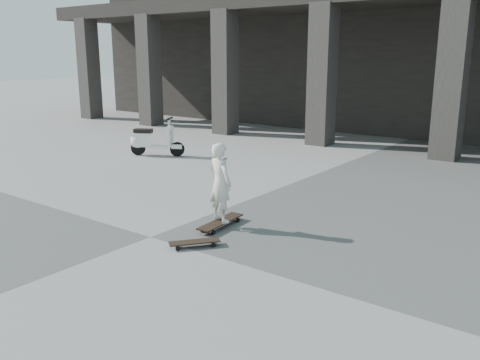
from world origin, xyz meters
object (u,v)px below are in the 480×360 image
Objects in this scene: skateboard_spare at (195,243)px; scooter at (148,140)px; child at (220,183)px; longboard at (221,222)px.

scooter is (-5.37, 4.18, 0.34)m from skateboard_spare.
skateboard_spare is at bearing -65.94° from scooter.
scooter is (-5.13, 3.31, -0.31)m from child.
scooter is at bearing 52.40° from longboard.
skateboard_spare is 1.10m from child.
child is 0.92× the size of scooter.
child is (-0.24, 0.87, 0.64)m from skateboard_spare.
skateboard_spare is at bearing 118.17° from child.
longboard is 0.81× the size of child.
longboard is at bearing 53.25° from skateboard_spare.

